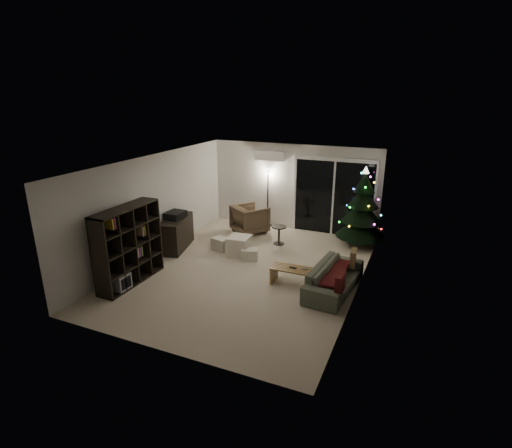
% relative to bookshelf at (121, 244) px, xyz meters
% --- Properties ---
extents(room, '(6.50, 7.51, 2.60)m').
position_rel_bookshelf_xyz_m(room, '(2.71, 3.00, 0.18)').
color(room, beige).
rests_on(room, ground).
extents(bookshelf, '(0.91, 1.73, 1.68)m').
position_rel_bookshelf_xyz_m(bookshelf, '(0.00, 0.00, 0.00)').
color(bookshelf, black).
rests_on(bookshelf, floor).
extents(media_cabinet, '(0.81, 1.40, 0.82)m').
position_rel_bookshelf_xyz_m(media_cabinet, '(0.00, 2.03, -0.43)').
color(media_cabinet, black).
rests_on(media_cabinet, floor).
extents(stereo, '(0.42, 0.49, 0.18)m').
position_rel_bookshelf_xyz_m(stereo, '(0.00, 2.03, 0.07)').
color(stereo, black).
rests_on(stereo, media_cabinet).
extents(armchair, '(1.22, 1.22, 0.81)m').
position_rel_bookshelf_xyz_m(armchair, '(1.25, 3.89, -0.43)').
color(armchair, '#3B2D20').
rests_on(armchair, floor).
extents(ottoman, '(0.59, 0.59, 0.48)m').
position_rel_bookshelf_xyz_m(ottoman, '(1.69, 2.28, -0.60)').
color(ottoman, '#F5E7C4').
rests_on(ottoman, floor).
extents(cardboard_box_a, '(0.51, 0.44, 0.31)m').
position_rel_bookshelf_xyz_m(cardboard_box_a, '(1.10, 2.41, -0.68)').
color(cardboard_box_a, silver).
rests_on(cardboard_box_a, floor).
extents(cardboard_box_b, '(0.47, 0.41, 0.28)m').
position_rel_bookshelf_xyz_m(cardboard_box_b, '(2.06, 2.09, -0.70)').
color(cardboard_box_b, silver).
rests_on(cardboard_box_b, floor).
extents(side_table, '(0.48, 0.48, 0.50)m').
position_rel_bookshelf_xyz_m(side_table, '(2.34, 3.37, -0.59)').
color(side_table, black).
rests_on(side_table, floor).
extents(floor_lamp, '(0.28, 0.28, 1.72)m').
position_rel_bookshelf_xyz_m(floor_lamp, '(1.50, 4.64, 0.02)').
color(floor_lamp, black).
rests_on(floor_lamp, floor).
extents(sofa, '(0.91, 1.96, 0.55)m').
position_rel_bookshelf_xyz_m(sofa, '(4.30, 1.37, -0.56)').
color(sofa, '#52564A').
rests_on(sofa, floor).
extents(sofa_throw, '(0.59, 1.37, 0.05)m').
position_rel_bookshelf_xyz_m(sofa_throw, '(4.20, 1.37, -0.44)').
color(sofa_throw, '#56120B').
rests_on(sofa_throw, sofa).
extents(cushion_a, '(0.14, 0.37, 0.36)m').
position_rel_bookshelf_xyz_m(cushion_a, '(4.55, 2.02, -0.34)').
color(cushion_a, brown).
rests_on(cushion_a, sofa).
extents(cushion_b, '(0.13, 0.37, 0.36)m').
position_rel_bookshelf_xyz_m(cushion_b, '(4.55, 0.72, -0.34)').
color(cushion_b, '#56120B').
rests_on(cushion_b, sofa).
extents(coffee_table, '(1.21, 0.43, 0.38)m').
position_rel_bookshelf_xyz_m(coffee_table, '(3.59, 1.26, -0.65)').
color(coffee_table, olive).
rests_on(coffee_table, floor).
extents(remote_a, '(0.15, 0.05, 0.02)m').
position_rel_bookshelf_xyz_m(remote_a, '(3.44, 1.26, -0.45)').
color(remote_a, black).
rests_on(remote_a, coffee_table).
extents(remote_b, '(0.15, 0.09, 0.02)m').
position_rel_bookshelf_xyz_m(remote_b, '(3.69, 1.31, -0.45)').
color(remote_b, slate).
rests_on(remote_b, coffee_table).
extents(christmas_tree, '(1.52, 1.52, 2.12)m').
position_rel_bookshelf_xyz_m(christmas_tree, '(4.35, 4.20, 0.22)').
color(christmas_tree, black).
rests_on(christmas_tree, floor).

